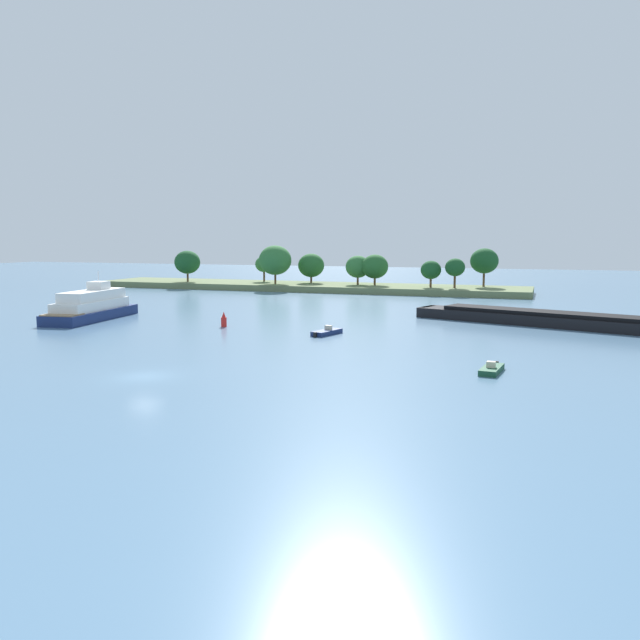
# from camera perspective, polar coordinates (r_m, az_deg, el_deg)

# --- Properties ---
(ground_plane) EXTENTS (400.00, 400.00, 0.00)m
(ground_plane) POSITION_cam_1_polar(r_m,az_deg,el_deg) (53.22, -15.34, -4.88)
(ground_plane) COLOR slate
(treeline_island) EXTENTS (93.89, 15.77, 9.47)m
(treeline_island) POSITION_cam_1_polar(r_m,az_deg,el_deg) (137.75, -0.63, 3.79)
(treeline_island) COLOR #66754C
(treeline_island) RESTS_ON ground
(white_riverboat) EXTENTS (7.00, 16.99, 6.47)m
(white_riverboat) POSITION_cam_1_polar(r_m,az_deg,el_deg) (92.20, -19.63, 1.10)
(white_riverboat) COLOR navy
(white_riverboat) RESTS_ON ground
(small_motorboat) EXTENTS (2.62, 4.74, 1.04)m
(small_motorboat) POSITION_cam_1_polar(r_m,az_deg,el_deg) (73.43, 0.60, -1.08)
(small_motorboat) COLOR navy
(small_motorboat) RESTS_ON ground
(fishing_skiff) EXTENTS (1.82, 4.43, 0.97)m
(fishing_skiff) POSITION_cam_1_polar(r_m,az_deg,el_deg) (54.75, 15.00, -4.24)
(fishing_skiff) COLOR #19472D
(fishing_skiff) RESTS_ON ground
(cargo_barge) EXTENTS (36.43, 16.40, 5.94)m
(cargo_barge) POSITION_cam_1_polar(r_m,az_deg,el_deg) (85.31, 20.64, 0.08)
(cargo_barge) COLOR black
(cargo_barge) RESTS_ON ground
(channel_buoy_red) EXTENTS (0.70, 0.70, 1.90)m
(channel_buoy_red) POSITION_cam_1_polar(r_m,az_deg,el_deg) (80.78, -8.54, -0.03)
(channel_buoy_red) COLOR red
(channel_buoy_red) RESTS_ON ground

